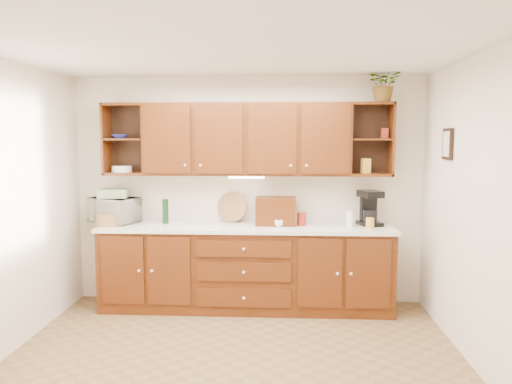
# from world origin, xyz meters

# --- Properties ---
(floor) EXTENTS (4.00, 4.00, 0.00)m
(floor) POSITION_xyz_m (0.00, 0.00, 0.00)
(floor) COLOR brown
(floor) RESTS_ON ground
(ceiling) EXTENTS (4.00, 4.00, 0.00)m
(ceiling) POSITION_xyz_m (0.00, 0.00, 2.60)
(ceiling) COLOR white
(ceiling) RESTS_ON back_wall
(back_wall) EXTENTS (4.00, 0.00, 4.00)m
(back_wall) POSITION_xyz_m (0.00, 1.75, 1.30)
(back_wall) COLOR silver
(back_wall) RESTS_ON floor
(right_wall) EXTENTS (0.00, 3.50, 3.50)m
(right_wall) POSITION_xyz_m (2.00, 0.00, 1.30)
(right_wall) COLOR silver
(right_wall) RESTS_ON floor
(base_cabinets) EXTENTS (3.20, 0.60, 0.90)m
(base_cabinets) POSITION_xyz_m (0.00, 1.45, 0.45)
(base_cabinets) COLOR #371806
(base_cabinets) RESTS_ON floor
(countertop) EXTENTS (3.24, 0.64, 0.04)m
(countertop) POSITION_xyz_m (0.00, 1.44, 0.92)
(countertop) COLOR silver
(countertop) RESTS_ON base_cabinets
(upper_cabinets) EXTENTS (3.20, 0.33, 0.80)m
(upper_cabinets) POSITION_xyz_m (0.01, 1.59, 1.89)
(upper_cabinets) COLOR #371806
(upper_cabinets) RESTS_ON back_wall
(undercabinet_light) EXTENTS (0.40, 0.05, 0.02)m
(undercabinet_light) POSITION_xyz_m (0.00, 1.53, 1.47)
(undercabinet_light) COLOR white
(undercabinet_light) RESTS_ON upper_cabinets
(framed_picture) EXTENTS (0.03, 0.24, 0.30)m
(framed_picture) POSITION_xyz_m (1.98, 0.90, 1.85)
(framed_picture) COLOR black
(framed_picture) RESTS_ON right_wall
(wicker_basket) EXTENTS (0.30, 0.30, 0.13)m
(wicker_basket) POSITION_xyz_m (-1.52, 1.38, 1.00)
(wicker_basket) COLOR olive
(wicker_basket) RESTS_ON countertop
(microwave) EXTENTS (0.62, 0.53, 0.29)m
(microwave) POSITION_xyz_m (-1.52, 1.56, 1.08)
(microwave) COLOR beige
(microwave) RESTS_ON countertop
(towel_stack) EXTENTS (0.35, 0.28, 0.10)m
(towel_stack) POSITION_xyz_m (-1.52, 1.56, 1.28)
(towel_stack) COLOR #DED868
(towel_stack) RESTS_ON microwave
(wine_bottle) EXTENTS (0.09, 0.09, 0.28)m
(wine_bottle) POSITION_xyz_m (-0.92, 1.55, 1.08)
(wine_bottle) COLOR black
(wine_bottle) RESTS_ON countertop
(woven_tray) EXTENTS (0.36, 0.18, 0.35)m
(woven_tray) POSITION_xyz_m (-0.18, 1.69, 0.95)
(woven_tray) COLOR olive
(woven_tray) RESTS_ON countertop
(bread_box) EXTENTS (0.44, 0.28, 0.31)m
(bread_box) POSITION_xyz_m (0.33, 1.53, 1.09)
(bread_box) COLOR #371806
(bread_box) RESTS_ON countertop
(mug_tree) EXTENTS (0.21, 0.23, 0.27)m
(mug_tree) POSITION_xyz_m (0.40, 1.48, 0.98)
(mug_tree) COLOR #371806
(mug_tree) RESTS_ON countertop
(canister_red) EXTENTS (0.12, 0.12, 0.14)m
(canister_red) POSITION_xyz_m (0.62, 1.50, 1.01)
(canister_red) COLOR maroon
(canister_red) RESTS_ON countertop
(canister_white) EXTENTS (0.08, 0.08, 0.18)m
(canister_white) POSITION_xyz_m (1.14, 1.45, 1.03)
(canister_white) COLOR white
(canister_white) RESTS_ON countertop
(canister_yellow) EXTENTS (0.11, 0.11, 0.11)m
(canister_yellow) POSITION_xyz_m (1.35, 1.40, 0.99)
(canister_yellow) COLOR gold
(canister_yellow) RESTS_ON countertop
(coffee_maker) EXTENTS (0.28, 0.32, 0.39)m
(coffee_maker) POSITION_xyz_m (1.37, 1.57, 1.13)
(coffee_maker) COLOR black
(coffee_maker) RESTS_ON countertop
(bowl_stack) EXTENTS (0.24, 0.24, 0.04)m
(bowl_stack) POSITION_xyz_m (-1.44, 1.58, 1.92)
(bowl_stack) COLOR navy
(bowl_stack) RESTS_ON upper_cabinets
(plate_stack) EXTENTS (0.26, 0.26, 0.07)m
(plate_stack) POSITION_xyz_m (-1.42, 1.58, 1.56)
(plate_stack) COLOR white
(plate_stack) RESTS_ON upper_cabinets
(pantry_box_yellow) EXTENTS (0.10, 0.09, 0.16)m
(pantry_box_yellow) POSITION_xyz_m (1.32, 1.55, 1.60)
(pantry_box_yellow) COLOR gold
(pantry_box_yellow) RESTS_ON upper_cabinets
(pantry_box_red) EXTENTS (0.08, 0.07, 0.11)m
(pantry_box_red) POSITION_xyz_m (1.52, 1.58, 1.96)
(pantry_box_red) COLOR maroon
(pantry_box_red) RESTS_ON upper_cabinets
(potted_plant) EXTENTS (0.42, 0.38, 0.39)m
(potted_plant) POSITION_xyz_m (1.49, 1.54, 2.48)
(potted_plant) COLOR #999999
(potted_plant) RESTS_ON upper_cabinets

